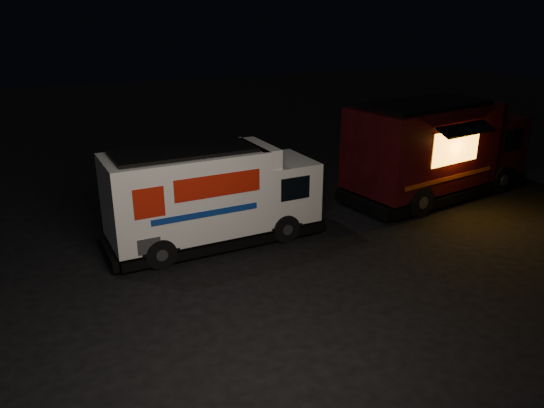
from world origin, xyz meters
The scene contains 3 objects.
ground centered at (0.00, 0.00, 0.00)m, with size 80.00×80.00×0.00m, color black.
white_truck centered at (-1.20, 2.76, 1.39)m, with size 6.13×2.09×2.78m, color white, non-canonical shape.
red_truck centered at (7.25, 3.36, 1.68)m, with size 7.23×2.66×3.36m, color #3A0A0F, non-canonical shape.
Camera 1 is at (-5.60, -10.45, 6.19)m, focal length 35.00 mm.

